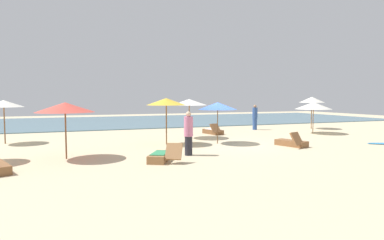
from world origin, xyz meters
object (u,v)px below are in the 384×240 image
(umbrella_7, at_px, (65,107))
(lounger_4, at_px, (161,156))
(lounger_0, at_px, (213,131))
(person_1, at_px, (188,133))
(person_0, at_px, (255,117))
(umbrella_8, at_px, (4,104))
(lounger_3, at_px, (292,143))
(umbrella_6, at_px, (189,102))
(umbrella_0, at_px, (218,106))
(umbrella_1, at_px, (312,100))
(umbrella_5, at_px, (313,106))
(umbrella_2, at_px, (166,102))

(umbrella_7, relative_size, lounger_4, 1.23)
(lounger_0, xyz_separation_m, person_1, (-4.02, -6.50, 0.71))
(person_0, bearing_deg, person_1, -134.89)
(umbrella_8, relative_size, person_1, 1.24)
(lounger_3, bearing_deg, lounger_0, 102.82)
(umbrella_6, xyz_separation_m, lounger_0, (2.10, 1.33, -1.86))
(umbrella_0, bearing_deg, lounger_0, 68.57)
(umbrella_1, bearing_deg, person_1, -149.70)
(umbrella_6, bearing_deg, umbrella_7, -146.71)
(lounger_0, distance_m, lounger_4, 9.03)
(umbrella_0, height_order, umbrella_1, umbrella_1)
(umbrella_1, height_order, lounger_0, umbrella_1)
(umbrella_0, bearing_deg, person_1, -133.88)
(umbrella_7, distance_m, person_1, 4.78)
(umbrella_0, xyz_separation_m, umbrella_7, (-7.06, -1.69, 0.06))
(umbrella_7, relative_size, lounger_3, 1.23)
(umbrella_6, height_order, lounger_0, umbrella_6)
(lounger_4, height_order, person_0, person_0)
(umbrella_1, distance_m, lounger_4, 15.85)
(umbrella_1, bearing_deg, lounger_4, -149.72)
(umbrella_5, bearing_deg, umbrella_7, -165.96)
(lounger_4, bearing_deg, person_0, 43.33)
(person_0, xyz_separation_m, person_1, (-7.96, -7.99, -0.01))
(lounger_4, bearing_deg, umbrella_7, 152.68)
(umbrella_5, bearing_deg, person_1, -155.73)
(umbrella_5, height_order, lounger_4, umbrella_5)
(umbrella_2, relative_size, lounger_0, 1.29)
(umbrella_0, bearing_deg, umbrella_8, 159.59)
(umbrella_6, bearing_deg, umbrella_5, -4.01)
(umbrella_6, bearing_deg, lounger_0, 32.46)
(umbrella_0, distance_m, person_0, 7.76)
(umbrella_2, height_order, lounger_4, umbrella_2)
(umbrella_8, bearing_deg, umbrella_1, 2.52)
(umbrella_5, distance_m, umbrella_8, 17.72)
(person_1, bearing_deg, umbrella_6, 69.55)
(person_0, bearing_deg, lounger_3, -109.00)
(umbrella_0, height_order, lounger_4, umbrella_0)
(umbrella_5, height_order, lounger_0, umbrella_5)
(umbrella_1, xyz_separation_m, person_1, (-12.25, -7.16, -1.25))
(umbrella_8, relative_size, lounger_3, 1.25)
(lounger_3, bearing_deg, umbrella_1, 44.09)
(umbrella_1, xyz_separation_m, umbrella_7, (-16.82, -6.26, -0.19))
(lounger_4, bearing_deg, umbrella_5, 24.99)
(umbrella_0, height_order, umbrella_2, umbrella_2)
(umbrella_0, xyz_separation_m, person_0, (5.48, 5.41, -0.99))
(lounger_0, bearing_deg, umbrella_0, -111.43)
(umbrella_1, distance_m, umbrella_7, 17.95)
(umbrella_2, bearing_deg, umbrella_8, 157.33)
(umbrella_6, height_order, umbrella_7, umbrella_6)
(umbrella_5, xyz_separation_m, lounger_0, (-6.15, 1.91, -1.61))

